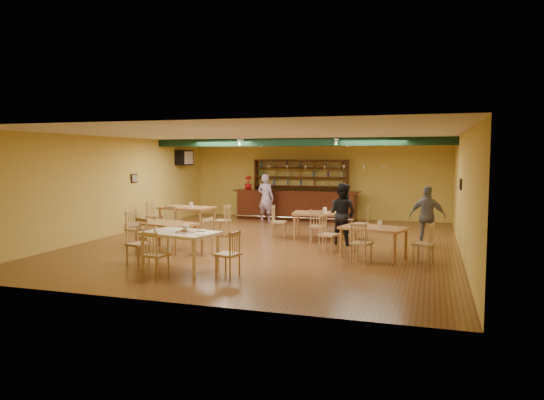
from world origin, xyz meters
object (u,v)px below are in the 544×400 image
(dining_table_a, at_px, (187,220))
(dining_table_b, at_px, (320,225))
(bar_counter, at_px, (296,205))
(patron_right_a, at_px, (342,214))
(dining_table_c, at_px, (167,237))
(dining_table_d, at_px, (373,242))
(patron_bar, at_px, (266,198))
(near_table, at_px, (180,251))

(dining_table_a, distance_m, dining_table_b, 4.22)
(bar_counter, distance_m, patron_right_a, 5.40)
(dining_table_b, relative_size, dining_table_c, 1.07)
(dining_table_d, xyz_separation_m, patron_bar, (-4.54, 5.57, 0.51))
(patron_right_a, bearing_deg, dining_table_c, 52.29)
(bar_counter, height_order, patron_right_a, patron_right_a)
(dining_table_c, relative_size, dining_table_d, 0.97)
(dining_table_a, relative_size, patron_bar, 0.93)
(dining_table_c, xyz_separation_m, dining_table_d, (5.15, 0.63, 0.01))
(dining_table_d, relative_size, patron_bar, 0.85)
(dining_table_c, distance_m, patron_bar, 6.26)
(dining_table_d, height_order, patron_bar, patron_bar)
(bar_counter, height_order, patron_bar, patron_bar)
(dining_table_c, bearing_deg, dining_table_a, 122.69)
(dining_table_c, height_order, patron_bar, patron_bar)
(dining_table_d, bearing_deg, patron_bar, 145.78)
(dining_table_b, height_order, dining_table_c, dining_table_b)
(dining_table_c, bearing_deg, patron_bar, 99.76)
(dining_table_b, relative_size, patron_bar, 0.87)
(dining_table_d, distance_m, patron_bar, 7.20)
(dining_table_a, height_order, dining_table_d, dining_table_a)
(bar_counter, bearing_deg, dining_table_b, -66.07)
(dining_table_c, distance_m, near_table, 2.35)
(patron_right_a, bearing_deg, dining_table_b, -21.65)
(dining_table_d, bearing_deg, bar_counter, 135.88)
(bar_counter, height_order, dining_table_b, bar_counter)
(dining_table_c, xyz_separation_m, patron_bar, (0.61, 6.20, 0.52))
(patron_bar, xyz_separation_m, patron_right_a, (3.51, -3.93, -0.04))
(bar_counter, xyz_separation_m, patron_bar, (-0.95, -0.83, 0.32))
(bar_counter, bearing_deg, dining_table_d, -60.71)
(dining_table_c, bearing_deg, dining_table_b, 58.23)
(dining_table_d, bearing_deg, dining_table_a, 176.23)
(dining_table_c, height_order, patron_right_a, patron_right_a)
(bar_counter, xyz_separation_m, near_table, (-0.19, -8.94, -0.15))
(bar_counter, bearing_deg, dining_table_c, -102.56)
(dining_table_b, bearing_deg, bar_counter, 107.24)
(dining_table_c, bearing_deg, patron_right_a, 44.33)
(dining_table_a, height_order, dining_table_c, dining_table_a)
(dining_table_d, height_order, patron_right_a, patron_right_a)
(dining_table_b, distance_m, near_table, 5.35)
(dining_table_a, distance_m, dining_table_c, 3.02)
(dining_table_a, bearing_deg, near_table, -57.63)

